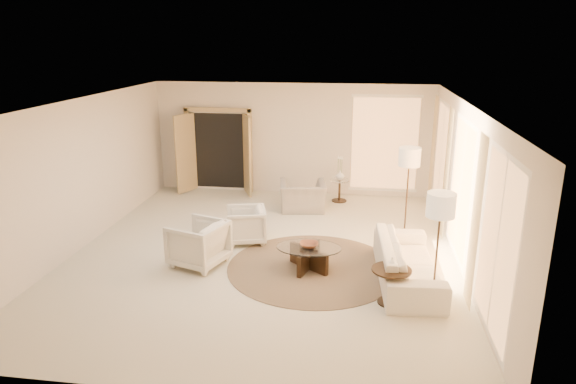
# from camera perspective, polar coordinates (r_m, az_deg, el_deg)

# --- Properties ---
(room) EXTENTS (7.04, 8.04, 2.83)m
(room) POSITION_cam_1_polar(r_m,az_deg,el_deg) (9.19, -2.82, 1.16)
(room) COLOR beige
(room) RESTS_ON ground
(windows_right) EXTENTS (0.10, 6.40, 2.40)m
(windows_right) POSITION_cam_1_polar(r_m,az_deg,el_deg) (9.31, 18.65, 0.17)
(windows_right) COLOR #FFB166
(windows_right) RESTS_ON room
(window_back_corner) EXTENTS (1.70, 0.10, 2.40)m
(window_back_corner) POSITION_cam_1_polar(r_m,az_deg,el_deg) (12.90, 10.69, 5.25)
(window_back_corner) COLOR #FFB166
(window_back_corner) RESTS_ON room
(curtains_right) EXTENTS (0.06, 5.20, 2.60)m
(curtains_right) POSITION_cam_1_polar(r_m,az_deg,el_deg) (10.17, 17.49, 1.36)
(curtains_right) COLOR #D0BD89
(curtains_right) RESTS_ON room
(french_doors) EXTENTS (1.95, 0.66, 2.16)m
(french_doors) POSITION_cam_1_polar(r_m,az_deg,el_deg) (13.31, -7.76, 4.50)
(french_doors) COLOR tan
(french_doors) RESTS_ON room
(area_rug) EXTENTS (3.89, 3.89, 0.01)m
(area_rug) POSITION_cam_1_polar(r_m,az_deg,el_deg) (9.11, 2.76, -8.35)
(area_rug) COLOR #3B2D20
(area_rug) RESTS_ON room
(sofa) EXTENTS (1.06, 2.41, 0.69)m
(sofa) POSITION_cam_1_polar(r_m,az_deg,el_deg) (8.72, 13.15, -7.55)
(sofa) COLOR silver
(sofa) RESTS_ON room
(armchair_left) EXTENTS (0.86, 0.90, 0.77)m
(armchair_left) POSITION_cam_1_polar(r_m,az_deg,el_deg) (10.09, -4.71, -3.48)
(armchair_left) COLOR silver
(armchair_left) RESTS_ON room
(armchair_right) EXTENTS (1.04, 1.07, 0.88)m
(armchair_right) POSITION_cam_1_polar(r_m,az_deg,el_deg) (9.19, -9.94, -5.41)
(armchair_right) COLOR silver
(armchair_right) RESTS_ON room
(accent_chair) EXTENTS (1.13, 0.83, 0.91)m
(accent_chair) POSITION_cam_1_polar(r_m,az_deg,el_deg) (11.86, 1.65, 0.05)
(accent_chair) COLOR gray
(accent_chair) RESTS_ON room
(coffee_table) EXTENTS (1.42, 1.42, 0.41)m
(coffee_table) POSITION_cam_1_polar(r_m,az_deg,el_deg) (8.95, 2.32, -7.03)
(coffee_table) COLOR black
(coffee_table) RESTS_ON room
(end_table) EXTENTS (0.60, 0.60, 0.56)m
(end_table) POSITION_cam_1_polar(r_m,az_deg,el_deg) (7.96, 11.37, -9.55)
(end_table) COLOR black
(end_table) RESTS_ON room
(side_table) EXTENTS (0.48, 0.48, 0.55)m
(side_table) POSITION_cam_1_polar(r_m,az_deg,el_deg) (12.60, 5.75, 0.43)
(side_table) COLOR #31261C
(side_table) RESTS_ON room
(floor_lamp_near) EXTENTS (0.43, 0.43, 1.79)m
(floor_lamp_near) POSITION_cam_1_polar(r_m,az_deg,el_deg) (10.48, 13.33, 3.39)
(floor_lamp_near) COLOR #31261C
(floor_lamp_near) RESTS_ON room
(floor_lamp_far) EXTENTS (0.42, 0.42, 1.73)m
(floor_lamp_far) POSITION_cam_1_polar(r_m,az_deg,el_deg) (7.78, 16.60, -1.94)
(floor_lamp_far) COLOR #31261C
(floor_lamp_far) RESTS_ON room
(bowl) EXTENTS (0.34, 0.34, 0.08)m
(bowl) POSITION_cam_1_polar(r_m,az_deg,el_deg) (8.87, 2.33, -5.88)
(bowl) COLOR brown
(bowl) RESTS_ON coffee_table
(end_vase) EXTENTS (0.22, 0.22, 0.19)m
(end_vase) POSITION_cam_1_polar(r_m,az_deg,el_deg) (7.85, 11.48, -7.80)
(end_vase) COLOR white
(end_vase) RESTS_ON end_table
(side_vase) EXTENTS (0.28, 0.28, 0.22)m
(side_vase) POSITION_cam_1_polar(r_m,az_deg,el_deg) (12.52, 5.79, 1.86)
(side_vase) COLOR white
(side_vase) RESTS_ON side_table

